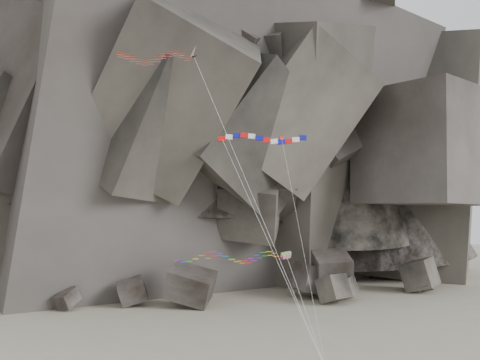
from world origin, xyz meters
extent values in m
cube|color=#47423F|center=(20.07, 35.46, 3.32)|extent=(7.14, 8.62, 8.54)
cube|color=#47423F|center=(-24.10, 32.73, 1.17)|extent=(4.42, 4.58, 3.72)
cube|color=#47423F|center=(16.92, 36.41, 2.28)|extent=(8.27, 7.00, 6.31)
cube|color=#47423F|center=(21.34, 32.65, 1.59)|extent=(5.10, 4.51, 4.49)
cube|color=#47423F|center=(-14.17, 33.48, 1.58)|extent=(5.13, 4.22, 5.16)
cube|color=#47423F|center=(38.08, 36.71, 1.48)|extent=(3.81, 4.57, 4.33)
cube|color=#47423F|center=(-4.98, 31.76, 2.22)|extent=(9.33, 8.94, 7.17)
cube|color=#47423F|center=(18.36, 30.07, 2.00)|extent=(5.82, 6.19, 5.08)
cube|color=#47423F|center=(38.32, 38.37, 2.56)|extent=(8.98, 8.84, 6.43)
cylinder|color=silver|center=(-1.70, -2.46, 17.25)|extent=(11.40, 9.79, 31.09)
cube|color=red|center=(-3.96, 4.32, 23.95)|extent=(0.86, 0.65, 0.52)
cube|color=white|center=(-3.16, 4.15, 24.17)|extent=(0.90, 0.66, 0.58)
cube|color=#0E0E9B|center=(-2.35, 3.93, 24.31)|extent=(0.92, 0.66, 0.62)
cube|color=red|center=(-1.55, 3.68, 24.32)|extent=(0.93, 0.66, 0.62)
cube|color=white|center=(-0.75, 3.43, 24.21)|extent=(0.91, 0.66, 0.59)
cube|color=#0E0E9B|center=(0.05, 3.21, 24.00)|extent=(0.87, 0.65, 0.54)
cube|color=red|center=(0.86, 3.02, 23.78)|extent=(0.89, 0.66, 0.57)
cube|color=white|center=(1.66, 2.89, 23.62)|extent=(0.92, 0.66, 0.61)
cube|color=#0E0E9B|center=(2.46, 2.81, 23.57)|extent=(0.93, 0.66, 0.63)
cube|color=red|center=(3.27, 2.76, 23.66)|extent=(0.91, 0.66, 0.60)
cube|color=white|center=(4.07, 2.72, 23.84)|extent=(0.88, 0.66, 0.55)
cube|color=#0E0E9B|center=(4.87, 2.67, 24.07)|extent=(0.88, 0.66, 0.56)
cylinder|color=silver|center=(0.01, -1.62, 12.83)|extent=(7.98, 11.48, 22.25)
cube|color=#D4FE0E|center=(3.14, 3.52, 11.13)|extent=(1.27, 0.84, 0.71)
cube|color=#0CB219|center=(3.14, 3.34, 10.86)|extent=(1.06, 0.65, 0.49)
cylinder|color=silver|center=(3.56, -1.91, 6.42)|extent=(0.87, 10.88, 9.44)
cube|color=red|center=(1.81, 0.17, 23.70)|extent=(0.47, 0.28, 0.33)
cube|color=#0E0E9B|center=(1.64, 0.18, 23.70)|extent=(0.19, 0.13, 0.34)
cylinder|color=silver|center=(2.89, -3.58, 12.70)|extent=(2.20, 7.54, 21.99)
camera|label=1|loc=(-12.43, -54.12, 17.32)|focal=40.00mm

